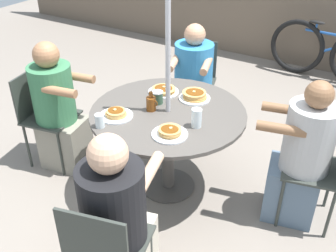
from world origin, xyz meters
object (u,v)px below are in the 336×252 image
at_px(patio_table, 168,123).
at_px(pancake_plate_c, 164,90).
at_px(pancake_plate_d, 116,114).
at_px(pancake_plate_a, 170,132).
at_px(diner_south, 58,112).
at_px(patio_chair_north, 324,166).
at_px(diner_north, 301,160).
at_px(patio_chair_west, 105,248).
at_px(drinking_glass_a, 197,118).
at_px(bicycle, 327,52).
at_px(diner_west, 117,225).
at_px(patio_chair_south, 43,112).
at_px(drinking_glass_b, 100,121).
at_px(pancake_plate_b, 195,96).
at_px(syrup_bottle, 151,103).
at_px(coffee_cup, 157,97).
at_px(patio_chair_east, 196,77).
at_px(diner_east, 193,84).

height_order(patio_table, pancake_plate_c, pancake_plate_c).
distance_m(patio_table, pancake_plate_d, 0.42).
bearing_deg(pancake_plate_a, patio_table, 123.38).
xyz_separation_m(diner_south, pancake_plate_a, (1.18, -0.09, 0.23)).
height_order(patio_chair_north, diner_north, diner_north).
bearing_deg(patio_chair_west, diner_south, 129.42).
bearing_deg(patio_table, drinking_glass_a, -16.96).
height_order(pancake_plate_a, bicycle, pancake_plate_a).
height_order(patio_chair_north, diner_west, diner_west).
height_order(patio_chair_west, bicycle, patio_chair_west).
bearing_deg(drinking_glass_a, diner_north, 23.47).
height_order(patio_chair_south, patio_chair_west, same).
xyz_separation_m(patio_chair_north, drinking_glass_b, (-1.45, -0.70, 0.29)).
height_order(pancake_plate_b, drinking_glass_b, drinking_glass_b).
height_order(patio_chair_west, diner_west, diner_west).
relative_size(diner_west, drinking_glass_b, 11.55).
height_order(pancake_plate_d, bicycle, pancake_plate_d).
height_order(diner_south, drinking_glass_b, diner_south).
height_order(pancake_plate_c, syrup_bottle, syrup_bottle).
xyz_separation_m(patio_chair_south, syrup_bottle, (1.04, 0.17, 0.30)).
xyz_separation_m(diner_south, syrup_bottle, (0.88, 0.14, 0.27)).
distance_m(diner_south, pancake_plate_c, 0.95).
distance_m(patio_chair_west, drinking_glass_a, 1.10).
bearing_deg(patio_chair_north, bicycle, -1.22).
xyz_separation_m(diner_west, syrup_bottle, (-0.36, 0.93, 0.28)).
distance_m(pancake_plate_c, coffee_cup, 0.19).
bearing_deg(bicycle, pancake_plate_c, -102.74).
bearing_deg(patio_chair_north, coffee_cup, 85.91).
height_order(pancake_plate_b, pancake_plate_c, pancake_plate_b).
bearing_deg(diner_north, patio_table, 90.00).
bearing_deg(patio_chair_north, pancake_plate_a, 106.66).
xyz_separation_m(patio_chair_west, pancake_plate_c, (-0.48, 1.39, 0.26)).
bearing_deg(coffee_cup, diner_west, -69.92).
xyz_separation_m(pancake_plate_d, bicycle, (0.91, 3.21, -0.39)).
distance_m(patio_chair_east, bicycle, 2.06).
xyz_separation_m(patio_chair_west, bicycle, (0.34, 4.08, -0.13)).
xyz_separation_m(patio_table, patio_chair_south, (-1.16, -0.23, -0.12)).
xyz_separation_m(pancake_plate_a, pancake_plate_d, (-0.47, 0.01, 0.00)).
bearing_deg(diner_north, syrup_bottle, 91.55).
xyz_separation_m(diner_east, diner_south, (-0.70, -1.16, 0.03)).
bearing_deg(diner_west, bicycle, 70.37).
relative_size(patio_chair_west, pancake_plate_c, 3.39).
xyz_separation_m(pancake_plate_c, bicycle, (0.82, 2.69, -0.39)).
distance_m(patio_chair_south, pancake_plate_c, 1.11).
xyz_separation_m(pancake_plate_d, coffee_cup, (0.15, 0.34, 0.03)).
bearing_deg(patio_table, diner_south, -168.91).
relative_size(diner_west, pancake_plate_d, 4.58).
distance_m(diner_north, drinking_glass_a, 0.82).
xyz_separation_m(pancake_plate_a, coffee_cup, (-0.32, 0.35, 0.03)).
distance_m(diner_north, bicycle, 2.75).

